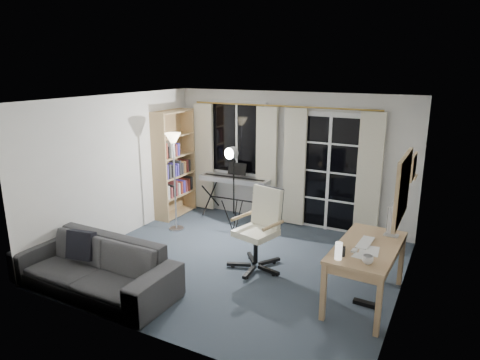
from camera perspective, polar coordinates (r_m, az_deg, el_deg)
name	(u,v)px	position (r m, az deg, el deg)	size (l,w,h in m)	color
floor	(238,264)	(6.47, -0.32, -11.09)	(4.50, 4.00, 0.02)	#353F4D
window	(238,138)	(8.15, -0.33, 5.59)	(1.20, 0.08, 1.40)	white
french_door	(329,173)	(7.59, 11.76, 0.89)	(1.32, 0.09, 2.11)	white
curtains	(280,165)	(7.77, 5.31, 2.00)	(3.60, 0.07, 2.13)	gold
bookshelf	(172,166)	(8.29, -9.02, 1.80)	(0.33, 0.95, 2.03)	tan
torchiere_lamp	(173,153)	(7.40, -8.86, 3.60)	(0.36, 0.36, 1.73)	#B2B2B7
keyboard_piano	(235,180)	(8.03, -0.71, -0.02)	(1.38, 0.70, 0.99)	black
studio_light	(232,163)	(7.15, -1.09, 2.25)	(0.33, 0.34, 1.56)	black
office_chair	(262,221)	(6.14, 2.95, -5.50)	(0.81, 0.81, 1.17)	black
desk	(367,253)	(5.46, 16.59, -9.25)	(0.75, 1.41, 0.74)	tan
monitor	(393,215)	(5.72, 19.71, -4.40)	(0.18, 0.54, 0.46)	silver
desk_clutter	(357,264)	(5.30, 15.30, -10.74)	(0.46, 0.84, 0.94)	white
mug	(368,259)	(4.93, 16.68, -10.01)	(0.12, 0.10, 0.12)	silver
wall_mirror	(402,188)	(4.97, 20.84, -1.00)	(0.04, 0.94, 0.74)	tan
framed_print	(413,167)	(5.83, 22.11, 1.65)	(0.03, 0.42, 0.32)	tan
wall_shelf	(411,172)	(6.36, 21.83, 0.95)	(0.16, 0.30, 0.18)	tan
sofa	(93,258)	(5.89, -19.05, -9.86)	(2.27, 0.68, 0.88)	#313033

